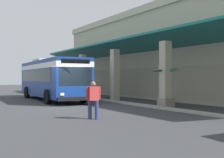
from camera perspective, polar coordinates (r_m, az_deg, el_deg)
ground at (r=22.25m, az=10.83°, el=-4.34°), size 120.00×120.00×0.00m
curb_strip at (r=22.21m, az=-1.47°, el=-4.19°), size 35.27×0.50×0.12m
plaza_building at (r=28.25m, az=15.84°, el=4.61°), size 29.69×15.05×7.86m
transit_bus at (r=23.78m, az=-11.90°, el=0.42°), size 11.33×3.21×3.34m
pedestrian at (r=12.46m, az=-3.71°, el=-3.78°), size 0.44×0.66×1.61m
potted_palm at (r=18.04m, az=10.57°, el=-3.17°), size 2.02×1.63×2.35m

